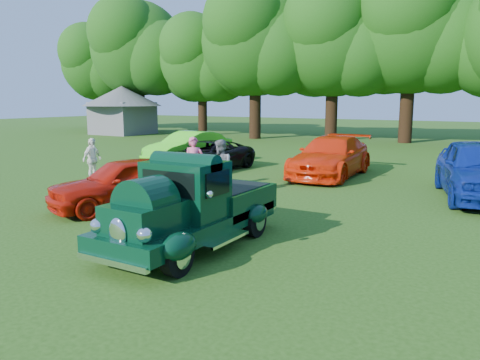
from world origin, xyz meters
The scene contains 12 objects.
ground centered at (0.00, 0.00, 0.00)m, with size 120.00×120.00×0.00m, color #234B11.
hero_pickup centered at (0.81, -0.33, 0.73)m, with size 1.99×4.28×1.67m.
red_convertible centered at (-2.61, 1.38, 0.67)m, with size 1.58×3.93×1.34m, color #B71607.
back_car_lime centered at (-6.37, 9.11, 0.71)m, with size 1.50×4.31×1.42m, color #3FD21C.
back_car_black centered at (-4.53, 7.93, 0.59)m, with size 1.97×4.26×1.18m, color black.
back_car_orange centered at (0.21, 9.02, 0.73)m, with size 2.05×5.03×1.46m, color red.
back_car_blue centered at (5.22, 7.38, 0.85)m, with size 2.01×5.01×1.71m, color navy.
spectator_pink centered at (-2.64, 4.43, 0.83)m, with size 0.60×0.40×1.66m, color #E15C85.
spectator_grey centered at (-1.42, 4.07, 0.83)m, with size 0.80×0.63×1.65m, color slate.
spectator_white centered at (-6.63, 3.89, 0.75)m, with size 0.88×0.37×1.50m, color white.
gazebo centered at (-22.00, 21.00, 2.40)m, with size 6.40×6.40×3.90m.
tree_line centered at (0.92, 23.83, 6.70)m, with size 65.12×10.48×11.19m.
Camera 1 is at (6.05, -7.39, 2.80)m, focal length 35.00 mm.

